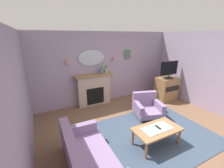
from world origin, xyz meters
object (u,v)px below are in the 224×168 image
coffee_table (157,131)px  tv_flatscreen (169,69)px  mantel_vase_centre (101,70)px  wall_mirror (91,58)px  fireplace (94,90)px  mantel_vase_right (106,68)px  tv_remote (158,127)px  wall_sconce_right (113,58)px  tv_cabinet (166,89)px  framed_picture (127,55)px  wall_sconce_left (67,62)px  armchair_by_coffee_table (147,106)px  floral_couch (86,157)px

coffee_table → tv_flatscreen: 3.02m
mantel_vase_centre → coffee_table: size_ratio=0.30×
wall_mirror → coffee_table: 3.21m
fireplace → wall_mirror: size_ratio=1.42×
fireplace → mantel_vase_right: (0.50, -0.03, 0.76)m
coffee_table → tv_remote: size_ratio=6.88×
wall_sconce_right → tv_cabinet: size_ratio=0.16×
tv_remote → framed_picture: bearing=71.4°
wall_sconce_right → wall_sconce_left: bearing=180.0°
mantel_vase_centre → tv_remote: 2.84m
wall_sconce_left → armchair_by_coffee_table: 2.96m
floral_couch → tv_cabinet: size_ratio=1.93×
wall_sconce_left → floral_couch: bearing=-97.0°
framed_picture → armchair_by_coffee_table: framed_picture is taller
mantel_vase_centre → tv_remote: (0.23, -2.70, -0.85)m
wall_mirror → tv_flatscreen: 2.96m
wall_sconce_left → fireplace: bearing=-6.2°
tv_cabinet → armchair_by_coffee_table: bearing=-156.7°
mantel_vase_centre → floral_couch: size_ratio=0.19×
wall_sconce_left → floral_couch: (-0.34, -2.77, -1.34)m
wall_sconce_left → tv_remote: (1.38, -2.82, -1.21)m
armchair_by_coffee_table → tv_cabinet: size_ratio=1.13×
wall_mirror → tv_remote: bearing=-79.6°
fireplace → tv_cabinet: fireplace is taller
mantel_vase_centre → wall_sconce_left: wall_sconce_left is taller
wall_sconce_left → armchair_by_coffee_table: bearing=-38.1°
coffee_table → tv_cabinet: 2.91m
mantel_vase_right → framed_picture: bearing=10.2°
mantel_vase_right → coffee_table: bearing=-90.2°
framed_picture → floral_couch: 4.16m
wall_sconce_right → tv_flatscreen: (1.88, -0.99, -0.41)m
fireplace → framed_picture: size_ratio=3.78×
fireplace → mantel_vase_right: bearing=-3.2°
wall_mirror → coffee_table: bearing=-80.3°
mantel_vase_right → coffee_table: 2.87m
coffee_table → armchair_by_coffee_table: armchair_by_coffee_table is taller
fireplace → wall_sconce_left: 1.38m
wall_mirror → wall_sconce_left: bearing=-176.6°
tv_remote → armchair_by_coffee_table: (0.69, 1.20, -0.15)m
mantel_vase_right → fireplace: bearing=176.8°
tv_cabinet → tv_flatscreen: 0.80m
coffee_table → armchair_by_coffee_table: bearing=59.0°
coffee_table → tv_cabinet: tv_cabinet is taller
tv_flatscreen → wall_mirror: bearing=159.1°
wall_sconce_right → framed_picture: bearing=5.3°
wall_mirror → armchair_by_coffee_table: wall_mirror is taller
floral_couch → wall_sconce_right: bearing=53.7°
fireplace → mantel_vase_right: 0.91m
wall_sconce_left → tv_flatscreen: 3.74m
coffee_table → framed_picture: bearing=70.8°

